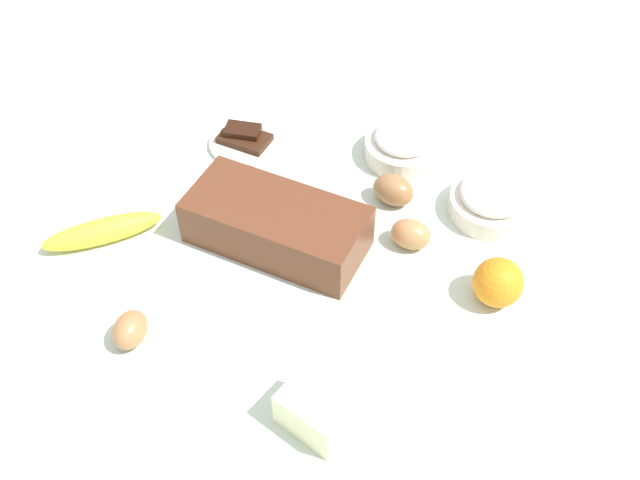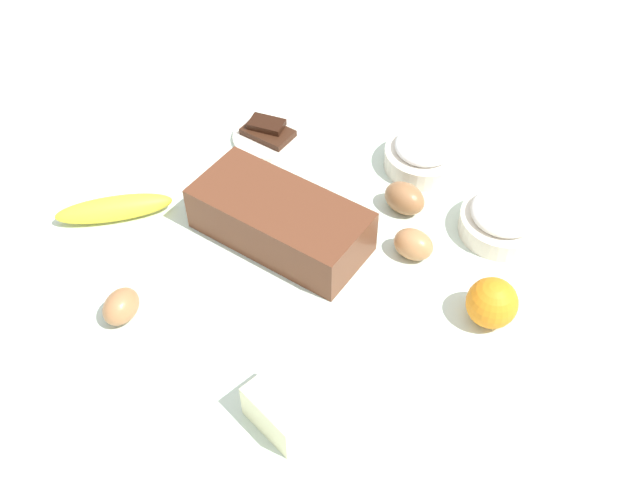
# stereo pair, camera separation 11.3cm
# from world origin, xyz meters

# --- Properties ---
(ground_plane) EXTENTS (2.40, 2.40, 0.02)m
(ground_plane) POSITION_xyz_m (0.00, 0.00, -0.01)
(ground_plane) COLOR silver
(loaf_pan) EXTENTS (0.30, 0.20, 0.08)m
(loaf_pan) POSITION_xyz_m (0.07, 0.02, 0.04)
(loaf_pan) COLOR brown
(loaf_pan) RESTS_ON ground_plane
(flour_bowl) EXTENTS (0.14, 0.14, 0.06)m
(flour_bowl) POSITION_xyz_m (-0.15, -0.26, 0.03)
(flour_bowl) COLOR silver
(flour_bowl) RESTS_ON ground_plane
(sugar_bowl) EXTENTS (0.14, 0.14, 0.06)m
(sugar_bowl) POSITION_xyz_m (0.04, -0.28, 0.03)
(sugar_bowl) COLOR silver
(sugar_bowl) RESTS_ON ground_plane
(banana) EXTENTS (0.13, 0.19, 0.04)m
(banana) POSITION_xyz_m (0.29, 0.19, 0.02)
(banana) COLOR yellow
(banana) RESTS_ON ground_plane
(orange_fruit) EXTENTS (0.07, 0.07, 0.07)m
(orange_fruit) POSITION_xyz_m (-0.25, -0.10, 0.04)
(orange_fruit) COLOR orange
(orange_fruit) RESTS_ON ground_plane
(butter_block) EXTENTS (0.09, 0.07, 0.06)m
(butter_block) POSITION_xyz_m (-0.18, 0.23, 0.03)
(butter_block) COLOR #F4EDB2
(butter_block) RESTS_ON ground_plane
(egg_near_butter) EXTENTS (0.08, 0.07, 0.05)m
(egg_near_butter) POSITION_xyz_m (-0.09, -0.11, 0.02)
(egg_near_butter) COLOR #B97D4C
(egg_near_butter) RESTS_ON ground_plane
(egg_beside_bowl) EXTENTS (0.07, 0.08, 0.05)m
(egg_beside_bowl) POSITION_xyz_m (0.11, 0.29, 0.02)
(egg_beside_bowl) COLOR #AC7446
(egg_beside_bowl) RESTS_ON ground_plane
(egg_loose) EXTENTS (0.08, 0.06, 0.05)m
(egg_loose) POSITION_xyz_m (-0.01, -0.18, 0.03)
(egg_loose) COLOR #9C683F
(egg_loose) RESTS_ON ground_plane
(chocolate_plate) EXTENTS (0.13, 0.13, 0.03)m
(chocolate_plate) POSITION_xyz_m (0.28, -0.12, 0.01)
(chocolate_plate) COLOR silver
(chocolate_plate) RESTS_ON ground_plane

